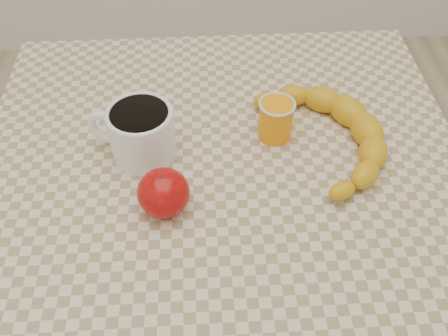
{
  "coord_description": "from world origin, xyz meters",
  "views": [
    {
      "loc": [
        -0.03,
        -0.52,
        1.34
      ],
      "look_at": [
        0.0,
        0.0,
        0.77
      ],
      "focal_mm": 40.0,
      "sensor_mm": 36.0,
      "label": 1
    }
  ],
  "objects": [
    {
      "name": "table",
      "position": [
        0.0,
        0.0,
        0.66
      ],
      "size": [
        0.8,
        0.8,
        0.75
      ],
      "color": "beige",
      "rests_on": "ground"
    },
    {
      "name": "orange_juice_glass",
      "position": [
        0.09,
        0.09,
        0.79
      ],
      "size": [
        0.06,
        0.06,
        0.07
      ],
      "color": "orange",
      "rests_on": "table"
    },
    {
      "name": "banana",
      "position": [
        0.18,
        0.06,
        0.78
      ],
      "size": [
        0.35,
        0.41,
        0.05
      ],
      "primitive_type": null,
      "rotation": [
        0.0,
        0.0,
        0.22
      ],
      "color": "gold",
      "rests_on": "table"
    },
    {
      "name": "coffee_mug",
      "position": [
        -0.13,
        0.06,
        0.8
      ],
      "size": [
        0.16,
        0.13,
        0.09
      ],
      "color": "white",
      "rests_on": "table"
    },
    {
      "name": "apple",
      "position": [
        -0.09,
        -0.06,
        0.79
      ],
      "size": [
        0.1,
        0.1,
        0.07
      ],
      "color": "#8A0408",
      "rests_on": "table"
    }
  ]
}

